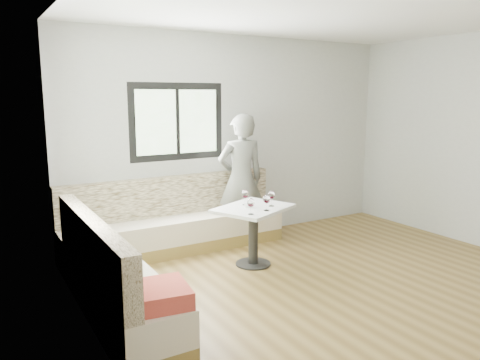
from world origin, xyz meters
TOP-DOWN VIEW (x-y plane):
  - room at (-0.08, 0.08)m, footprint 5.01×5.01m
  - banquette at (-1.59, 1.61)m, footprint 2.90×2.80m
  - table at (-0.47, 1.32)m, footprint 1.05×0.95m
  - person at (-0.14, 2.15)m, footprint 0.70×0.52m
  - olive_ramekin at (-0.53, 1.34)m, footprint 0.09×0.09m
  - wine_glass_a at (-0.68, 1.04)m, footprint 0.08×0.08m
  - wine_glass_b at (-0.43, 1.10)m, footprint 0.08×0.08m
  - wine_glass_c at (-0.26, 1.25)m, footprint 0.08×0.08m
  - wine_glass_d at (-0.50, 1.45)m, footprint 0.08×0.08m

SIDE VIEW (x-z plane):
  - banquette at x=-1.59m, z-range -0.14..0.81m
  - table at x=-0.47m, z-range 0.18..0.88m
  - olive_ramekin at x=-0.53m, z-range 0.71..0.74m
  - wine_glass_a at x=-0.68m, z-range 0.74..0.92m
  - wine_glass_b at x=-0.43m, z-range 0.74..0.92m
  - wine_glass_c at x=-0.26m, z-range 0.74..0.92m
  - wine_glass_d at x=-0.50m, z-range 0.74..0.92m
  - person at x=-0.14m, z-range 0.00..1.75m
  - room at x=-0.08m, z-range 0.01..2.82m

